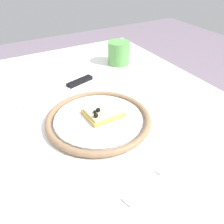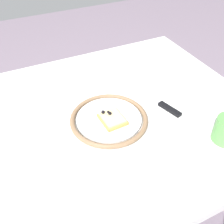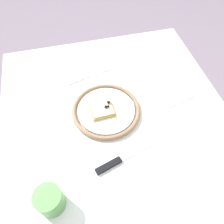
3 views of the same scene
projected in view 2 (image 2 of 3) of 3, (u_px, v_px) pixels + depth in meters
name	position (u px, v px, depth m)	size (l,w,h in m)	color
ground_plane	(115.00, 216.00, 1.39)	(6.00, 6.00, 0.00)	slate
dining_table	(117.00, 129.00, 0.95)	(0.96, 0.85, 0.74)	white
plate	(109.00, 119.00, 0.85)	(0.26, 0.26, 0.02)	white
pizza_slice_near	(112.00, 119.00, 0.84)	(0.08, 0.09, 0.03)	tan
knife	(162.00, 105.00, 0.92)	(0.08, 0.24, 0.01)	silver
fork	(53.00, 147.00, 0.77)	(0.07, 0.20, 0.00)	silver
napkin	(71.00, 81.00, 1.03)	(0.14, 0.13, 0.00)	white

